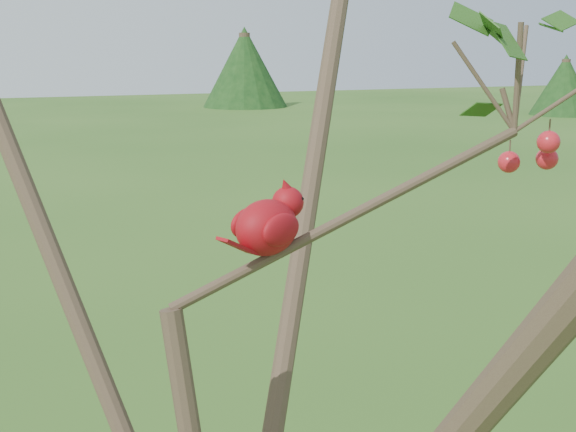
# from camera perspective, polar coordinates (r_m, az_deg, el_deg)

# --- Properties ---
(crabapple_tree) EXTENTS (2.35, 2.05, 2.95)m
(crabapple_tree) POSITION_cam_1_polar(r_m,az_deg,el_deg) (0.98, -3.48, 0.37)
(crabapple_tree) COLOR #412F23
(crabapple_tree) RESTS_ON ground
(cardinal) EXTENTS (0.18, 0.12, 0.13)m
(cardinal) POSITION_cam_1_polar(r_m,az_deg,el_deg) (1.13, -1.48, -0.63)
(cardinal) COLOR #9F0D14
(cardinal) RESTS_ON ground
(distant_trees) EXTENTS (43.76, 11.99, 3.43)m
(distant_trees) POSITION_cam_1_polar(r_m,az_deg,el_deg) (26.08, -19.27, 10.18)
(distant_trees) COLOR #412F23
(distant_trees) RESTS_ON ground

